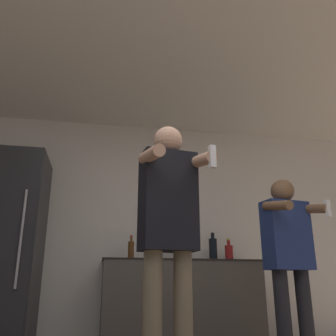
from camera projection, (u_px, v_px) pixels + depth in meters
wall_back at (140, 230)px, 4.30m from camera, size 7.00×0.06×2.55m
ceiling_slab at (161, 60)px, 3.33m from camera, size 7.00×3.38×0.05m
refrigerator at (5, 252)px, 3.61m from camera, size 0.64×0.74×1.95m
counter at (181, 307)px, 3.83m from camera, size 1.65×0.58×0.92m
bottle_amber_bourbon at (229, 252)px, 4.11m from camera, size 0.09×0.09×0.25m
bottle_brown_liquor at (213, 249)px, 4.09m from camera, size 0.09×0.09×0.31m
bottle_clear_vodka at (179, 250)px, 4.02m from camera, size 0.08×0.08×0.30m
bottle_green_wine at (160, 250)px, 3.98m from camera, size 0.09×0.09×0.30m
bottle_short_whiskey at (131, 250)px, 3.93m from camera, size 0.06×0.06×0.26m
person_woman_foreground at (169, 226)px, 2.36m from camera, size 0.46×0.49×1.69m
person_man_side at (289, 252)px, 3.21m from camera, size 0.51×0.49×1.58m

